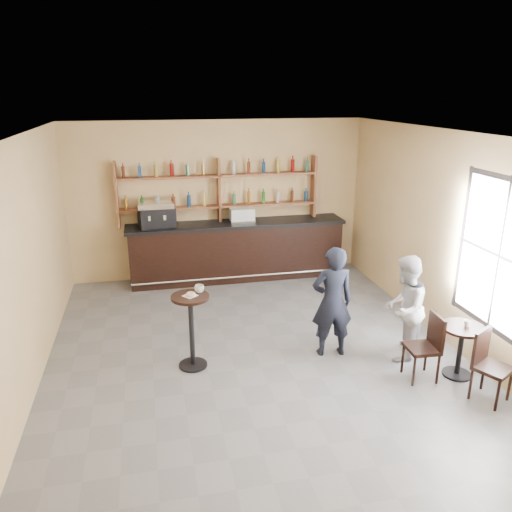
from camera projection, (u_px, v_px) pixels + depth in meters
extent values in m
plane|color=slate|center=(254.00, 352.00, 7.50)|extent=(7.00, 7.00, 0.00)
plane|color=white|center=(254.00, 134.00, 6.49)|extent=(7.00, 7.00, 0.00)
plane|color=tan|center=(218.00, 200.00, 10.24)|extent=(7.00, 0.00, 7.00)
plane|color=tan|center=(352.00, 390.00, 3.75)|extent=(7.00, 0.00, 7.00)
plane|color=tan|center=(26.00, 266.00, 6.38)|extent=(0.00, 7.00, 7.00)
plane|color=tan|center=(446.00, 238.00, 7.60)|extent=(0.00, 7.00, 7.00)
plane|color=white|center=(499.00, 256.00, 6.46)|extent=(0.00, 2.00, 2.00)
cube|color=white|center=(190.00, 296.00, 6.78)|extent=(0.23, 0.23, 0.00)
torus|color=#BC7644|center=(191.00, 294.00, 6.77)|extent=(0.16, 0.16, 0.05)
imported|color=white|center=(199.00, 289.00, 6.89)|extent=(0.14, 0.14, 0.10)
imported|color=black|center=(332.00, 302.00, 7.20)|extent=(0.64, 0.44, 1.67)
imported|color=white|center=(467.00, 323.00, 6.66)|extent=(0.12, 0.12, 0.08)
imported|color=#A8A8AD|center=(404.00, 308.00, 7.13)|extent=(0.94, 0.96, 1.56)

